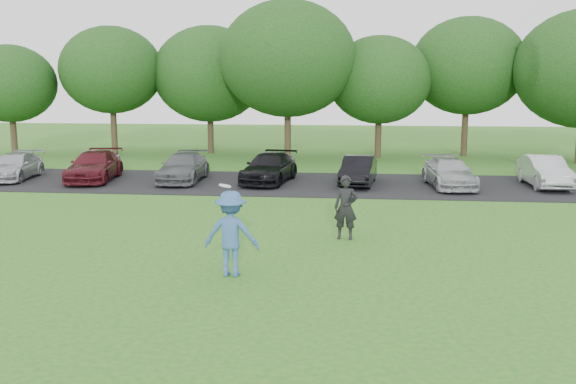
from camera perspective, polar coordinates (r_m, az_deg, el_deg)
name	(u,v)px	position (r m, az deg, el deg)	size (l,w,h in m)	color
ground	(271,276)	(14.40, -1.53, -7.48)	(100.00, 100.00, 0.00)	#25691E
parking_lot	(313,184)	(27.03, 2.20, 0.73)	(32.00, 6.50, 0.03)	black
frisbee_player	(231,233)	(14.26, -5.08, -3.69)	(1.25, 0.74, 2.06)	#36609A
camera_bystander	(346,208)	(17.57, 5.16, -1.38)	(0.69, 0.49, 1.76)	black
parked_cars	(300,169)	(26.93, 1.08, 2.03)	(28.51, 4.80, 1.26)	#A8AAB0
tree_row	(353,70)	(36.39, 5.78, 10.76)	(42.39, 9.85, 8.64)	#38281C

